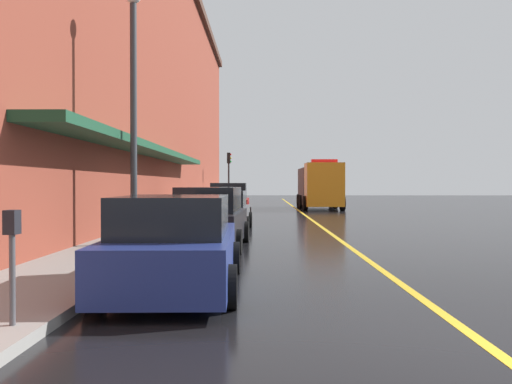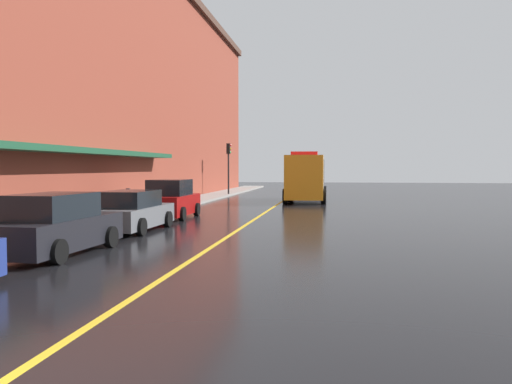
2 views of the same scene
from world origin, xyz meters
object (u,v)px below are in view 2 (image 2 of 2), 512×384
(parked_car_1, at_px, (56,226))
(traffic_light_near, at_px, (229,159))
(parked_car_2, at_px, (132,212))
(parked_car_3, at_px, (171,200))
(utility_truck, at_px, (306,178))
(parking_meter_1, at_px, (128,198))

(parked_car_1, distance_m, traffic_light_near, 30.55)
(parked_car_2, relative_size, parked_car_3, 1.10)
(parked_car_1, relative_size, parked_car_2, 1.02)
(parked_car_2, height_order, parked_car_3, parked_car_3)
(parked_car_1, xyz_separation_m, parked_car_2, (-0.02, 5.46, -0.07))
(parked_car_1, xyz_separation_m, utility_truck, (5.58, 23.87, 0.85))
(parked_car_2, xyz_separation_m, traffic_light_near, (-1.35, 24.96, 2.43))
(parked_car_1, relative_size, parking_meter_1, 3.48)
(utility_truck, relative_size, traffic_light_near, 1.86)
(parking_meter_1, distance_m, traffic_light_near, 21.94)
(parked_car_1, bearing_deg, traffic_light_near, 4.78)
(parked_car_3, relative_size, traffic_light_near, 0.97)
(parked_car_2, bearing_deg, utility_truck, -15.86)
(parked_car_2, bearing_deg, parked_car_3, 2.06)
(parked_car_3, bearing_deg, traffic_light_near, 3.26)
(parked_car_2, height_order, traffic_light_near, traffic_light_near)
(utility_truck, distance_m, traffic_light_near, 9.67)
(utility_truck, relative_size, parking_meter_1, 6.01)
(parked_car_1, bearing_deg, parked_car_2, 2.43)
(parked_car_1, relative_size, utility_truck, 0.58)
(parked_car_3, relative_size, parking_meter_1, 3.12)
(traffic_light_near, bearing_deg, parked_car_2, -86.91)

